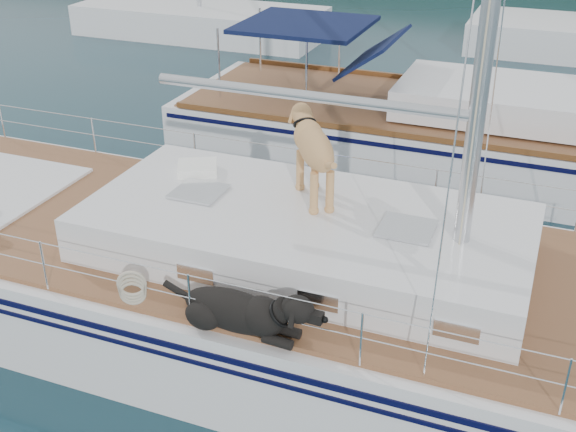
% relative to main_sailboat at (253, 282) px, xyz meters
% --- Properties ---
extents(ground, '(120.00, 120.00, 0.00)m').
position_rel_main_sailboat_xyz_m(ground, '(-0.10, 0.00, -0.68)').
color(ground, black).
rests_on(ground, ground).
extents(main_sailboat, '(12.00, 3.86, 14.01)m').
position_rel_main_sailboat_xyz_m(main_sailboat, '(0.00, 0.00, 0.00)').
color(main_sailboat, white).
rests_on(main_sailboat, ground).
extents(neighbor_sailboat, '(11.00, 3.50, 13.30)m').
position_rel_main_sailboat_xyz_m(neighbor_sailboat, '(1.70, 6.23, -0.06)').
color(neighbor_sailboat, white).
rests_on(neighbor_sailboat, ground).
extents(bg_boat_west, '(8.00, 3.00, 11.65)m').
position_rel_main_sailboat_xyz_m(bg_boat_west, '(-8.10, 14.00, -0.24)').
color(bg_boat_west, white).
rests_on(bg_boat_west, ground).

